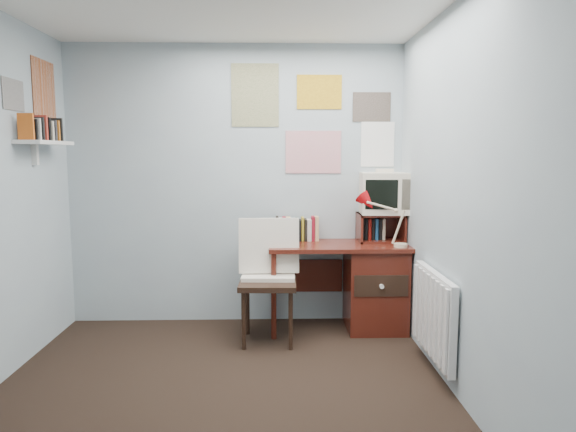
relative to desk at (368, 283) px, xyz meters
name	(u,v)px	position (x,y,z in m)	size (l,w,h in m)	color
ground	(217,414)	(-1.17, -1.48, -0.41)	(3.50, 3.50, 0.00)	black
back_wall	(236,186)	(-1.17, 0.27, 0.84)	(3.00, 0.02, 2.50)	#A5B6BC
right_wall	(475,204)	(0.33, -1.48, 0.84)	(0.02, 3.50, 2.50)	#A5B6BC
desk	(368,283)	(0.00, 0.00, 0.00)	(1.20, 0.55, 0.76)	#561D13
desk_chair	(268,283)	(-0.88, -0.30, 0.08)	(0.50, 0.48, 0.98)	black
desk_lamp	(401,223)	(0.23, -0.18, 0.56)	(0.28, 0.24, 0.41)	red
tv_riser	(380,227)	(0.12, 0.11, 0.48)	(0.40, 0.30, 0.25)	#561D13
crt_tv	(384,191)	(0.15, 0.13, 0.80)	(0.42, 0.38, 0.39)	beige
book_row	(309,228)	(-0.51, 0.18, 0.46)	(0.60, 0.14, 0.22)	#561D13
radiator	(434,314)	(0.29, -0.93, 0.01)	(0.09, 0.80, 0.60)	white
wall_shelf	(45,143)	(-2.57, -0.38, 1.21)	(0.20, 0.62, 0.24)	white
posters_back	(314,118)	(-0.47, 0.26, 1.44)	(1.20, 0.01, 0.90)	white
posters_left	(30,92)	(-2.67, -0.38, 1.59)	(0.01, 0.70, 0.60)	white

